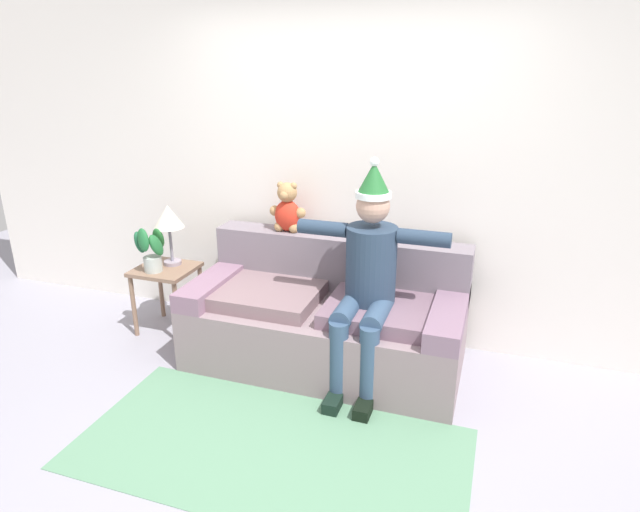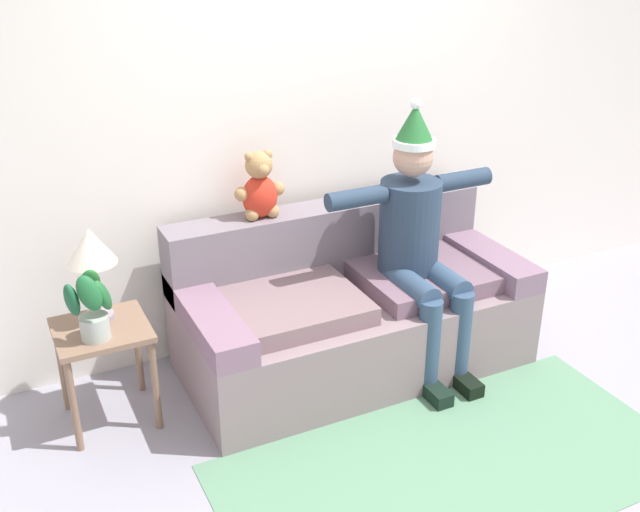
% 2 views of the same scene
% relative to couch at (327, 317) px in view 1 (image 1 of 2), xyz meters
% --- Properties ---
extents(ground_plane, '(10.00, 10.00, 0.00)m').
position_rel_couch_xyz_m(ground_plane, '(0.00, -1.01, -0.34)').
color(ground_plane, '#9694A1').
extents(back_wall, '(7.00, 0.10, 2.70)m').
position_rel_couch_xyz_m(back_wall, '(0.00, 0.54, 1.01)').
color(back_wall, white).
rests_on(back_wall, ground_plane).
extents(couch, '(1.94, 0.93, 0.87)m').
position_rel_couch_xyz_m(couch, '(0.00, 0.00, 0.00)').
color(couch, gray).
rests_on(couch, ground_plane).
extents(person_seated, '(1.02, 0.77, 1.54)m').
position_rel_couch_xyz_m(person_seated, '(0.33, -0.17, 0.44)').
color(person_seated, '#293B51').
rests_on(person_seated, ground_plane).
extents(teddy_bear, '(0.29, 0.17, 0.38)m').
position_rel_couch_xyz_m(teddy_bear, '(-0.42, 0.29, 0.70)').
color(teddy_bear, red).
rests_on(teddy_bear, couch).
extents(side_table, '(0.46, 0.43, 0.54)m').
position_rel_couch_xyz_m(side_table, '(-1.38, 0.04, 0.11)').
color(side_table, '#846550').
rests_on(side_table, ground_plane).
extents(table_lamp, '(0.24, 0.24, 0.49)m').
position_rel_couch_xyz_m(table_lamp, '(-1.36, 0.13, 0.58)').
color(table_lamp, gray).
rests_on(table_lamp, side_table).
extents(potted_plant, '(0.25, 0.27, 0.38)m').
position_rel_couch_xyz_m(potted_plant, '(-1.42, -0.06, 0.39)').
color(potted_plant, '#AEB7AF').
rests_on(potted_plant, side_table).
extents(area_rug, '(2.25, 1.11, 0.01)m').
position_rel_couch_xyz_m(area_rug, '(0.00, -1.07, -0.34)').
color(area_rug, slate).
rests_on(area_rug, ground_plane).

